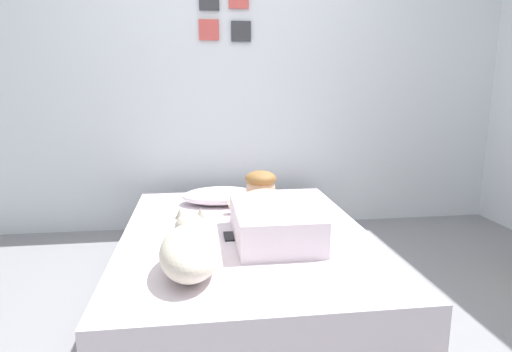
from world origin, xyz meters
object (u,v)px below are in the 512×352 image
(bed, at_px, (245,260))
(person_lying, at_px, (270,212))
(dog, at_px, (190,248))
(coffee_cup, at_px, (267,205))
(cell_phone, at_px, (230,236))
(pillow, at_px, (220,196))

(bed, xyz_separation_m, person_lying, (0.14, -0.01, 0.28))
(dog, xyz_separation_m, coffee_cup, (0.48, 0.87, -0.07))
(cell_phone, bearing_deg, dog, -116.96)
(person_lying, xyz_separation_m, coffee_cup, (0.04, 0.38, -0.07))
(pillow, bearing_deg, cell_phone, -88.60)
(bed, height_order, coffee_cup, coffee_cup)
(cell_phone, bearing_deg, pillow, 91.40)
(coffee_cup, bearing_deg, bed, -116.14)
(pillow, distance_m, cell_phone, 0.69)
(coffee_cup, bearing_deg, pillow, 142.57)
(person_lying, relative_size, coffee_cup, 7.36)
(bed, distance_m, person_lying, 0.32)
(person_lying, bearing_deg, coffee_cup, 83.49)
(person_lying, bearing_deg, pillow, 112.23)
(coffee_cup, bearing_deg, dog, -118.87)
(pillow, height_order, dog, dog)
(person_lying, height_order, dog, person_lying)
(dog, height_order, coffee_cup, dog)
(bed, distance_m, coffee_cup, 0.46)
(bed, relative_size, dog, 3.39)
(pillow, relative_size, cell_phone, 3.71)
(pillow, xyz_separation_m, dog, (-0.19, -1.09, 0.05))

